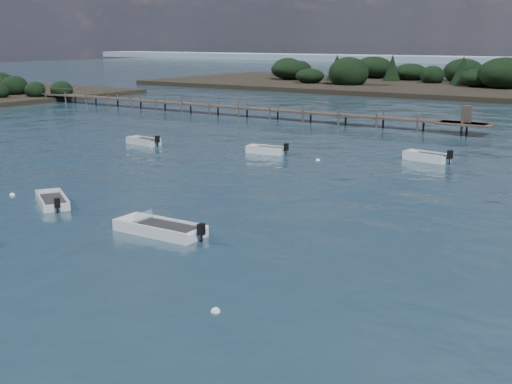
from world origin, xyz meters
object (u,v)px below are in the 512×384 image
Objects in this scene: tender_far_white at (266,151)px; dinghy_mid_white_a at (160,230)px; jetty at (243,108)px; dinghy_mid_grey at (52,202)px; tender_far_grey at (144,142)px; tender_far_grey_b at (426,158)px.

dinghy_mid_white_a is at bearing -69.90° from tender_far_white.
jetty is (-15.79, 19.22, 0.82)m from tender_far_white.
tender_far_white reaches higher than dinghy_mid_grey.
dinghy_mid_white_a is at bearing -4.84° from dinghy_mid_grey.
tender_far_grey is 0.95× the size of dinghy_mid_grey.
dinghy_mid_grey is at bearing 175.16° from dinghy_mid_white_a.
jetty is (-23.34, 39.85, 0.84)m from dinghy_mid_white_a.
tender_far_grey_b is at bearing -29.09° from jetty.
dinghy_mid_white_a is 1.33× the size of tender_far_grey.
jetty reaches higher than dinghy_mid_grey.
dinghy_mid_grey is at bearing -69.23° from jetty.
jetty is at bearing 129.40° from tender_far_white.
tender_far_grey reaches higher than dinghy_mid_white_a.
dinghy_mid_white_a is at bearing -59.65° from jetty.
jetty reaches higher than tender_far_white.
tender_far_grey_b is at bearing 15.12° from tender_far_grey.
jetty reaches higher than tender_far_grey_b.
dinghy_mid_white_a is 26.31m from tender_far_grey.
tender_far_grey_b is 0.06× the size of jetty.
dinghy_mid_grey is 19.94m from tender_far_white.
dinghy_mid_grey is at bearing -60.16° from tender_far_grey.
tender_far_grey_b is at bearing 62.43° from dinghy_mid_grey.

